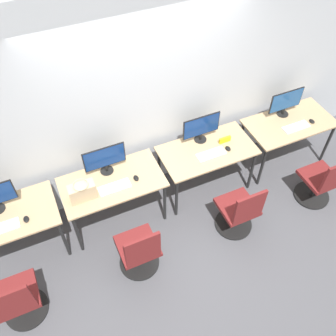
{
  "coord_description": "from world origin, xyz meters",
  "views": [
    {
      "loc": [
        -1.18,
        -2.49,
        4.18
      ],
      "look_at": [
        0.0,
        0.13,
        0.89
      ],
      "focal_mm": 40.0,
      "sensor_mm": 36.0,
      "label": 1
    }
  ],
  "objects": [
    {
      "name": "keyboard_far_right",
      "position": [
        1.93,
        0.21,
        0.75
      ],
      "size": [
        0.38,
        0.14,
        0.02
      ],
      "color": "silver",
      "rests_on": "desk_far_right"
    },
    {
      "name": "ground_plane",
      "position": [
        0.0,
        0.0,
        0.0
      ],
      "size": [
        20.0,
        20.0,
        0.0
      ],
      "primitive_type": "plane",
      "color": "#4C4C51"
    },
    {
      "name": "office_chair_far_left",
      "position": [
        -1.97,
        -0.49,
        0.35
      ],
      "size": [
        0.48,
        0.48,
        0.87
      ],
      "color": "black",
      "rests_on": "ground_plane"
    },
    {
      "name": "keyboard_left",
      "position": [
        -0.64,
        0.23,
        0.75
      ],
      "size": [
        0.38,
        0.14,
        0.02
      ],
      "color": "silver",
      "rests_on": "desk_left"
    },
    {
      "name": "desk_right",
      "position": [
        0.64,
        0.33,
        0.66
      ],
      "size": [
        1.22,
        0.66,
        0.74
      ],
      "color": "tan",
      "rests_on": "ground_plane"
    },
    {
      "name": "keyboard_right",
      "position": [
        0.64,
        0.23,
        0.75
      ],
      "size": [
        0.38,
        0.14,
        0.02
      ],
      "color": "silver",
      "rests_on": "desk_right"
    },
    {
      "name": "mouse_far_right",
      "position": [
        2.19,
        0.21,
        0.76
      ],
      "size": [
        0.06,
        0.09,
        0.03
      ],
      "color": "black",
      "rests_on": "desk_far_right"
    },
    {
      "name": "desk_far_left",
      "position": [
        -1.93,
        0.33,
        0.66
      ],
      "size": [
        1.22,
        0.66,
        0.74
      ],
      "color": "tan",
      "rests_on": "ground_plane"
    },
    {
      "name": "placard_right",
      "position": [
        0.91,
        0.36,
        0.78
      ],
      "size": [
        0.16,
        0.03,
        0.08
      ],
      "color": "yellow",
      "rests_on": "desk_right"
    },
    {
      "name": "handbag",
      "position": [
        -1.01,
        0.23,
        0.85
      ],
      "size": [
        0.3,
        0.18,
        0.25
      ],
      "color": "tan",
      "rests_on": "desk_left"
    },
    {
      "name": "monitor_left",
      "position": [
        -0.64,
        0.51,
        0.95
      ],
      "size": [
        0.51,
        0.16,
        0.39
      ],
      "color": "black",
      "rests_on": "desk_left"
    },
    {
      "name": "mouse_left",
      "position": [
        -0.36,
        0.25,
        0.76
      ],
      "size": [
        0.06,
        0.09,
        0.03
      ],
      "color": "black",
      "rests_on": "desk_left"
    },
    {
      "name": "monitor_far_right",
      "position": [
        1.93,
        0.51,
        0.95
      ],
      "size": [
        0.51,
        0.16,
        0.39
      ],
      "color": "black",
      "rests_on": "desk_far_right"
    },
    {
      "name": "office_chair_right",
      "position": [
        0.69,
        -0.46,
        0.35
      ],
      "size": [
        0.48,
        0.48,
        0.87
      ],
      "color": "black",
      "rests_on": "ground_plane"
    },
    {
      "name": "mouse_far_left",
      "position": [
        -1.66,
        0.19,
        0.76
      ],
      "size": [
        0.06,
        0.09,
        0.03
      ],
      "color": "black",
      "rests_on": "desk_far_left"
    },
    {
      "name": "mouse_right",
      "position": [
        0.88,
        0.23,
        0.76
      ],
      "size": [
        0.06,
        0.09,
        0.03
      ],
      "color": "black",
      "rests_on": "desk_right"
    },
    {
      "name": "monitor_right",
      "position": [
        0.64,
        0.53,
        0.95
      ],
      "size": [
        0.51,
        0.16,
        0.39
      ],
      "color": "black",
      "rests_on": "desk_right"
    },
    {
      "name": "office_chair_far_right",
      "position": [
        1.93,
        -0.5,
        0.35
      ],
      "size": [
        0.48,
        0.48,
        0.87
      ],
      "color": "black",
      "rests_on": "ground_plane"
    },
    {
      "name": "desk_far_right",
      "position": [
        1.93,
        0.33,
        0.66
      ],
      "size": [
        1.22,
        0.66,
        0.74
      ],
      "color": "tan",
      "rests_on": "ground_plane"
    },
    {
      "name": "keyboard_far_left",
      "position": [
        -1.93,
        0.19,
        0.75
      ],
      "size": [
        0.38,
        0.14,
        0.02
      ],
      "color": "silver",
      "rests_on": "desk_far_left"
    },
    {
      "name": "office_chair_left",
      "position": [
        -0.62,
        -0.47,
        0.35
      ],
      "size": [
        0.48,
        0.48,
        0.87
      ],
      "color": "black",
      "rests_on": "ground_plane"
    },
    {
      "name": "wall_back",
      "position": [
        0.0,
        0.78,
        1.4
      ],
      "size": [
        12.0,
        0.05,
        2.8
      ],
      "color": "#B7BCC1",
      "rests_on": "ground_plane"
    },
    {
      "name": "desk_left",
      "position": [
        -0.64,
        0.33,
        0.66
      ],
      "size": [
        1.22,
        0.66,
        0.74
      ],
      "color": "tan",
      "rests_on": "ground_plane"
    }
  ]
}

